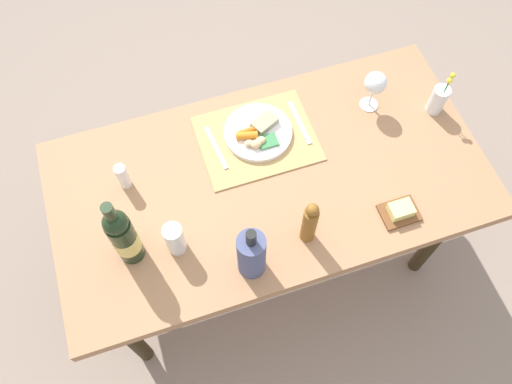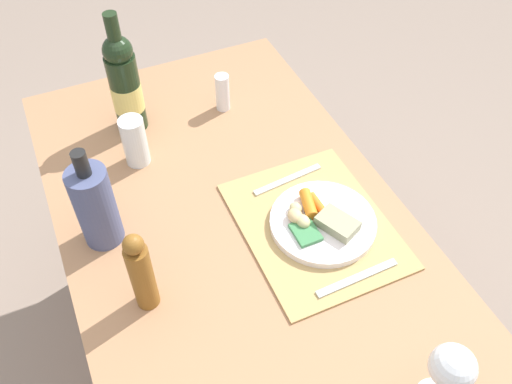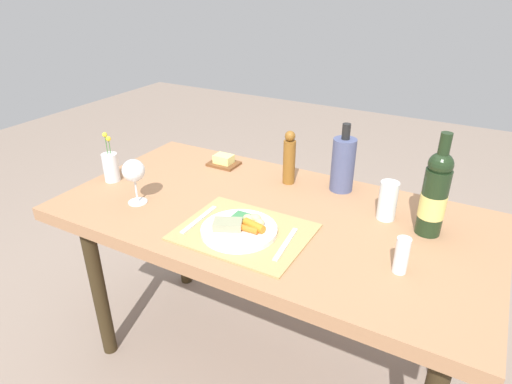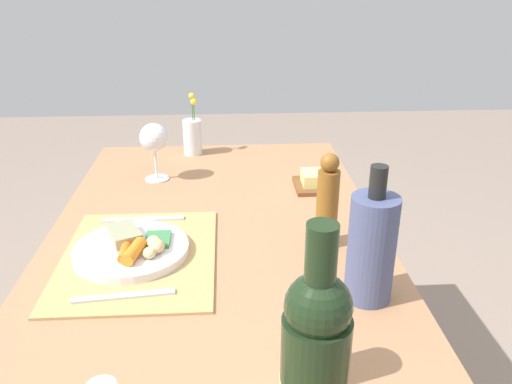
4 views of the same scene
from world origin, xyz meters
name	(u,v)px [view 2 (image 2 of 4)]	position (x,y,z in m)	size (l,w,h in m)	color
ground_plane	(251,380)	(0.00, 0.00, 0.00)	(8.00, 8.00, 0.00)	gray
dining_table	(249,265)	(0.00, 0.00, 0.68)	(1.55, 0.81, 0.76)	#A67651
placemat	(314,225)	(-0.01, -0.17, 0.76)	(0.42, 0.33, 0.01)	tan
dinner_plate	(322,221)	(-0.02, -0.18, 0.78)	(0.25, 0.25, 0.05)	white
fork	(357,278)	(-0.18, -0.18, 0.77)	(0.02, 0.20, 0.01)	silver
knife	(288,179)	(0.15, -0.17, 0.77)	(0.02, 0.20, 0.01)	silver
salt_shaker	(222,92)	(0.49, -0.13, 0.82)	(0.04, 0.04, 0.11)	white
wine_glass	(452,369)	(-0.47, -0.18, 0.89)	(0.08, 0.08, 0.17)	white
wine_bottle	(125,84)	(0.52, 0.13, 0.90)	(0.08, 0.08, 0.35)	black
pepper_mill	(141,273)	(-0.05, 0.25, 0.87)	(0.05, 0.05, 0.22)	brown
cooler_bottle	(95,206)	(0.16, 0.30, 0.87)	(0.09, 0.09, 0.27)	#495179
water_tumbler	(135,144)	(0.38, 0.15, 0.82)	(0.06, 0.06, 0.14)	silver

